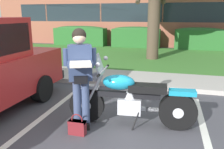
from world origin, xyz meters
name	(u,v)px	position (x,y,z in m)	size (l,w,h in m)	color
ground_plane	(119,145)	(0.00, 0.00, 0.00)	(140.00, 140.00, 0.00)	#424247
curb_strip	(145,86)	(0.00, 2.90, 0.06)	(60.00, 0.20, 0.12)	#ADA89E
concrete_walk	(149,79)	(0.00, 3.75, 0.04)	(60.00, 1.50, 0.08)	#ADA89E
grass_lawn	(159,58)	(0.00, 7.54, 0.03)	(60.00, 6.06, 0.06)	#3D752D
stall_stripe_0	(32,125)	(-1.64, 0.20, 0.00)	(0.12, 4.40, 0.01)	silver
motorcycle	(136,99)	(0.12, 0.72, 0.49)	(2.24, 0.82, 1.26)	black
rider_person	(80,72)	(-0.75, 0.36, 1.01)	(0.58, 0.66, 1.70)	black
handbag	(77,126)	(-0.74, 0.13, 0.14)	(0.28, 0.13, 0.36)	maroon
hedge_left	(80,35)	(-5.08, 10.65, 0.65)	(3.23, 0.90, 1.24)	#286028
hedge_center_left	(136,37)	(-1.58, 10.65, 0.65)	(2.77, 0.90, 1.24)	#286028
hedge_center_right	(199,38)	(1.93, 10.65, 0.65)	(2.62, 0.90, 1.24)	#286028
brick_building	(167,14)	(-0.15, 16.73, 1.95)	(22.58, 10.95, 3.89)	#93513D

